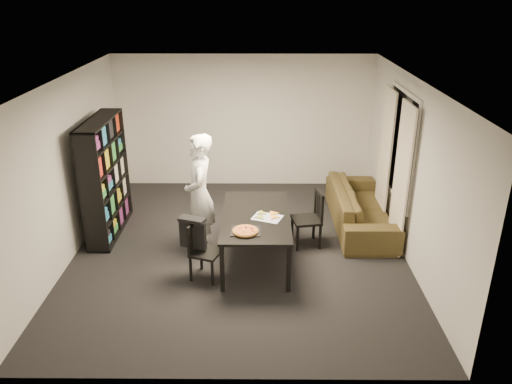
{
  "coord_description": "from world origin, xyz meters",
  "views": [
    {
      "loc": [
        0.3,
        -6.79,
        3.82
      ],
      "look_at": [
        0.26,
        -0.2,
        1.05
      ],
      "focal_mm": 35.0,
      "sensor_mm": 36.0,
      "label": 1
    }
  ],
  "objects_px": {
    "chair_right": "(312,215)",
    "pepperoni_pizza": "(245,231)",
    "chair_left": "(201,246)",
    "person": "(200,194)",
    "sofa": "(361,207)",
    "bookshelf": "(105,178)",
    "baking_tray": "(246,231)",
    "dining_table": "(256,219)"
  },
  "relations": [
    {
      "from": "dining_table",
      "to": "chair_left",
      "type": "xyz_separation_m",
      "value": [
        -0.76,
        -0.46,
        -0.2
      ]
    },
    {
      "from": "dining_table",
      "to": "baking_tray",
      "type": "distance_m",
      "value": 0.53
    },
    {
      "from": "pepperoni_pizza",
      "to": "chair_left",
      "type": "bearing_deg",
      "value": 172.01
    },
    {
      "from": "chair_right",
      "to": "sofa",
      "type": "distance_m",
      "value": 1.13
    },
    {
      "from": "baking_tray",
      "to": "sofa",
      "type": "distance_m",
      "value": 2.55
    },
    {
      "from": "bookshelf",
      "to": "pepperoni_pizza",
      "type": "bearing_deg",
      "value": -32.52
    },
    {
      "from": "person",
      "to": "bookshelf",
      "type": "bearing_deg",
      "value": -116.17
    },
    {
      "from": "bookshelf",
      "to": "baking_tray",
      "type": "height_order",
      "value": "bookshelf"
    },
    {
      "from": "chair_right",
      "to": "pepperoni_pizza",
      "type": "xyz_separation_m",
      "value": [
        -1.0,
        -1.03,
        0.25
      ]
    },
    {
      "from": "chair_right",
      "to": "sofa",
      "type": "relative_size",
      "value": 0.4
    },
    {
      "from": "chair_left",
      "to": "dining_table",
      "type": "bearing_deg",
      "value": -38.72
    },
    {
      "from": "chair_right",
      "to": "baking_tray",
      "type": "relative_size",
      "value": 2.25
    },
    {
      "from": "person",
      "to": "baking_tray",
      "type": "relative_size",
      "value": 4.6
    },
    {
      "from": "person",
      "to": "pepperoni_pizza",
      "type": "relative_size",
      "value": 5.25
    },
    {
      "from": "dining_table",
      "to": "chair_left",
      "type": "bearing_deg",
      "value": -148.72
    },
    {
      "from": "chair_left",
      "to": "chair_right",
      "type": "relative_size",
      "value": 0.91
    },
    {
      "from": "chair_left",
      "to": "bookshelf",
      "type": "bearing_deg",
      "value": 70.51
    },
    {
      "from": "dining_table",
      "to": "chair_left",
      "type": "height_order",
      "value": "chair_left"
    },
    {
      "from": "pepperoni_pizza",
      "to": "sofa",
      "type": "height_order",
      "value": "pepperoni_pizza"
    },
    {
      "from": "dining_table",
      "to": "chair_right",
      "type": "xyz_separation_m",
      "value": [
        0.86,
        0.48,
        -0.15
      ]
    },
    {
      "from": "baking_tray",
      "to": "bookshelf",
      "type": "bearing_deg",
      "value": 148.17
    },
    {
      "from": "person",
      "to": "sofa",
      "type": "relative_size",
      "value": 0.81
    },
    {
      "from": "sofa",
      "to": "pepperoni_pizza",
      "type": "bearing_deg",
      "value": 132.07
    },
    {
      "from": "chair_left",
      "to": "person",
      "type": "bearing_deg",
      "value": 25.96
    },
    {
      "from": "person",
      "to": "pepperoni_pizza",
      "type": "xyz_separation_m",
      "value": [
        0.7,
        -0.86,
        -0.16
      ]
    },
    {
      "from": "bookshelf",
      "to": "chair_left",
      "type": "distance_m",
      "value": 2.2
    },
    {
      "from": "chair_right",
      "to": "baking_tray",
      "type": "bearing_deg",
      "value": -55.05
    },
    {
      "from": "bookshelf",
      "to": "person",
      "type": "bearing_deg",
      "value": -20.5
    },
    {
      "from": "baking_tray",
      "to": "pepperoni_pizza",
      "type": "bearing_deg",
      "value": -96.1
    },
    {
      "from": "dining_table",
      "to": "pepperoni_pizza",
      "type": "distance_m",
      "value": 0.57
    },
    {
      "from": "chair_right",
      "to": "sofa",
      "type": "bearing_deg",
      "value": 117.27
    },
    {
      "from": "chair_left",
      "to": "baking_tray",
      "type": "distance_m",
      "value": 0.68
    },
    {
      "from": "baking_tray",
      "to": "chair_left",
      "type": "bearing_deg",
      "value": 175.3
    },
    {
      "from": "bookshelf",
      "to": "person",
      "type": "xyz_separation_m",
      "value": [
        1.57,
        -0.59,
        -0.03
      ]
    },
    {
      "from": "chair_right",
      "to": "pepperoni_pizza",
      "type": "distance_m",
      "value": 1.46
    },
    {
      "from": "dining_table",
      "to": "sofa",
      "type": "relative_size",
      "value": 0.77
    },
    {
      "from": "pepperoni_pizza",
      "to": "person",
      "type": "bearing_deg",
      "value": 129.14
    },
    {
      "from": "person",
      "to": "pepperoni_pizza",
      "type": "bearing_deg",
      "value": 33.48
    },
    {
      "from": "bookshelf",
      "to": "sofa",
      "type": "bearing_deg",
      "value": 3.54
    },
    {
      "from": "pepperoni_pizza",
      "to": "sofa",
      "type": "bearing_deg",
      "value": 42.07
    },
    {
      "from": "bookshelf",
      "to": "baking_tray",
      "type": "distance_m",
      "value": 2.69
    },
    {
      "from": "dining_table",
      "to": "pepperoni_pizza",
      "type": "xyz_separation_m",
      "value": [
        -0.14,
        -0.55,
        0.09
      ]
    }
  ]
}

